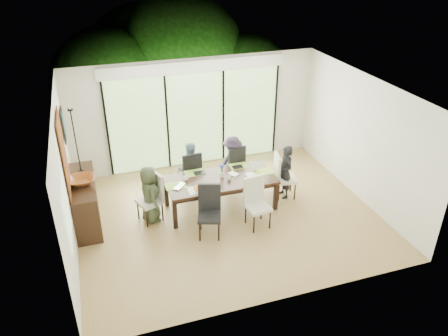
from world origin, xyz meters
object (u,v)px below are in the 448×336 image
object	(u,v)px
person_far_left	(190,168)
table_top	(220,180)
chair_right_end	(286,175)
sideboard	(86,201)
person_far_right	(232,161)
cup_c	(255,169)
person_left_end	(150,194)
person_right_end	(285,172)
bowl	(82,180)
chair_near_left	(209,213)
cup_b	(229,178)
chair_far_left	(190,171)
chair_left_end	(149,198)
laptop	(181,187)
cup_a	(186,178)
chair_far_right	(232,165)
vase	(222,175)
chair_near_right	(258,204)

from	to	relation	value
person_far_left	table_top	bearing A→B (deg)	107.72
chair_right_end	sideboard	size ratio (longest dim) A/B	0.62
person_far_right	chair_right_end	bearing A→B (deg)	129.44
person_far_left	cup_c	xyz separation A→B (m)	(1.25, -0.73, 0.14)
person_left_end	person_right_end	world-z (taller)	same
bowl	chair_near_left	bearing A→B (deg)	-26.92
person_right_end	cup_b	world-z (taller)	person_right_end
person_right_end	person_far_left	distance (m)	2.10
chair_far_left	cup_b	xyz separation A→B (m)	(0.60, -0.95, 0.23)
table_top	cup_c	xyz separation A→B (m)	(0.80, 0.10, 0.07)
chair_left_end	laptop	world-z (taller)	chair_left_end
cup_a	cup_b	size ratio (longest dim) A/B	1.24
chair_left_end	person_far_left	world-z (taller)	person_far_left
laptop	sideboard	bearing A→B (deg)	118.74
chair_far_left	sideboard	distance (m)	2.32
chair_far_right	sideboard	bearing A→B (deg)	-4.02
chair_left_end	chair_right_end	xyz separation A→B (m)	(3.00, 0.00, 0.00)
cup_a	person_left_end	bearing A→B (deg)	-169.11
chair_left_end	bowl	bearing A→B (deg)	-122.44
laptop	cup_c	world-z (taller)	cup_c
person_far_left	person_far_right	xyz separation A→B (m)	(1.00, 0.00, 0.00)
chair_left_end	chair_far_left	distance (m)	1.35
cup_b	cup_c	size ratio (longest dim) A/B	0.81
laptop	person_far_right	bearing A→B (deg)	-13.95
chair_far_left	bowl	size ratio (longest dim) A/B	2.07
chair_far_left	vase	world-z (taller)	chair_far_left
cup_a	cup_c	xyz separation A→B (m)	(1.50, -0.05, 0.00)
person_left_end	cup_b	xyz separation A→B (m)	(1.63, -0.10, 0.14)
chair_near_right	laptop	size ratio (longest dim) A/B	3.33
chair_near_left	cup_a	world-z (taller)	chair_near_left
chair_near_left	chair_right_end	bearing A→B (deg)	41.55
chair_left_end	person_far_left	xyz separation A→B (m)	(1.05, 0.83, 0.09)
person_right_end	laptop	xyz separation A→B (m)	(-2.33, -0.10, 0.11)
person_right_end	cup_c	distance (m)	0.70
vase	sideboard	distance (m)	2.80
table_top	chair_far_left	bearing A→B (deg)	117.90
chair_left_end	cup_a	bearing A→B (deg)	80.04
cup_a	cup_c	size ratio (longest dim) A/B	1.00
chair_right_end	chair_near_right	distance (m)	1.33
person_right_end	person_far_left	xyz separation A→B (m)	(-1.93, 0.83, 0.00)
table_top	chair_left_end	xyz separation A→B (m)	(-1.50, 0.00, -0.16)
chair_far_right	vase	size ratio (longest dim) A/B	9.17
chair_near_left	cup_c	world-z (taller)	chair_near_left
cup_a	cup_c	world-z (taller)	same
chair_far_right	cup_c	distance (m)	0.82
cup_c	sideboard	world-z (taller)	sideboard
chair_right_end	person_far_left	distance (m)	2.12
chair_far_left	cup_a	world-z (taller)	chair_far_left
laptop	cup_c	bearing A→B (deg)	-40.63
table_top	chair_far_right	distance (m)	1.03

